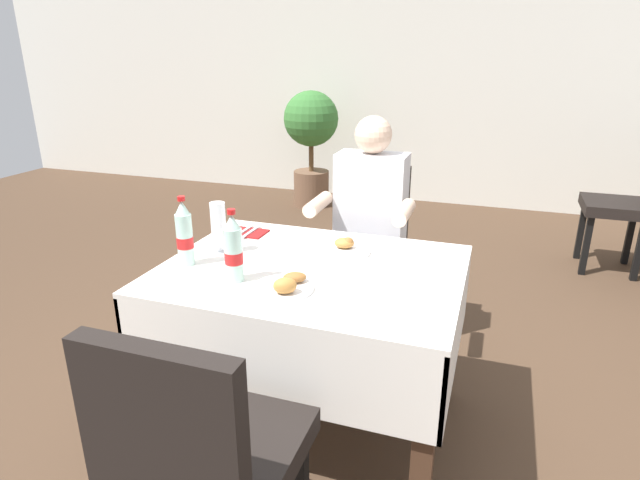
{
  "coord_description": "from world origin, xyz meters",
  "views": [
    {
      "loc": [
        0.6,
        -1.74,
        1.56
      ],
      "look_at": [
        -0.06,
        0.16,
        0.84
      ],
      "focal_mm": 29.42,
      "sensor_mm": 36.0,
      "label": 1
    }
  ],
  "objects_px": {
    "main_dining_table": "(312,305)",
    "napkin_cutlery_set": "(248,232)",
    "chair_near_camera_side": "(204,454)",
    "cola_bottle_secondary": "(185,235)",
    "seated_diner_far": "(368,224)",
    "plate_far_diner": "(344,248)",
    "potted_plant_corner": "(311,135)",
    "cola_bottle_primary": "(233,250)",
    "plate_near_camera": "(286,285)",
    "background_chair_left": "(631,199)",
    "beer_glass_left": "(219,227)",
    "chair_far_diner_seat": "(364,244)"
  },
  "relations": [
    {
      "from": "chair_far_diner_seat",
      "to": "chair_near_camera_side",
      "type": "distance_m",
      "value": 1.7
    },
    {
      "from": "cola_bottle_primary",
      "to": "plate_near_camera",
      "type": "bearing_deg",
      "value": -5.63
    },
    {
      "from": "beer_glass_left",
      "to": "napkin_cutlery_set",
      "type": "height_order",
      "value": "beer_glass_left"
    },
    {
      "from": "main_dining_table",
      "to": "seated_diner_far",
      "type": "relative_size",
      "value": 0.93
    },
    {
      "from": "plate_near_camera",
      "to": "potted_plant_corner",
      "type": "xyz_separation_m",
      "value": [
        -1.19,
        3.55,
        -0.03
      ]
    },
    {
      "from": "chair_far_diner_seat",
      "to": "cola_bottle_secondary",
      "type": "height_order",
      "value": "cola_bottle_secondary"
    },
    {
      "from": "plate_near_camera",
      "to": "beer_glass_left",
      "type": "height_order",
      "value": "beer_glass_left"
    },
    {
      "from": "chair_near_camera_side",
      "to": "cola_bottle_secondary",
      "type": "xyz_separation_m",
      "value": [
        -0.48,
        0.71,
        0.32
      ]
    },
    {
      "from": "chair_near_camera_side",
      "to": "background_chair_left",
      "type": "height_order",
      "value": "same"
    },
    {
      "from": "main_dining_table",
      "to": "chair_far_diner_seat",
      "type": "relative_size",
      "value": 1.21
    },
    {
      "from": "seated_diner_far",
      "to": "potted_plant_corner",
      "type": "bearing_deg",
      "value": 115.84
    },
    {
      "from": "main_dining_table",
      "to": "beer_glass_left",
      "type": "relative_size",
      "value": 5.33
    },
    {
      "from": "chair_near_camera_side",
      "to": "cola_bottle_secondary",
      "type": "relative_size",
      "value": 3.45
    },
    {
      "from": "plate_near_camera",
      "to": "cola_bottle_primary",
      "type": "distance_m",
      "value": 0.24
    },
    {
      "from": "background_chair_left",
      "to": "beer_glass_left",
      "type": "bearing_deg",
      "value": -130.47
    },
    {
      "from": "cola_bottle_secondary",
      "to": "plate_far_diner",
      "type": "bearing_deg",
      "value": 31.11
    },
    {
      "from": "chair_far_diner_seat",
      "to": "background_chair_left",
      "type": "xyz_separation_m",
      "value": [
        1.59,
        1.53,
        0.0
      ]
    },
    {
      "from": "plate_near_camera",
      "to": "cola_bottle_secondary",
      "type": "distance_m",
      "value": 0.49
    },
    {
      "from": "cola_bottle_secondary",
      "to": "background_chair_left",
      "type": "height_order",
      "value": "cola_bottle_secondary"
    },
    {
      "from": "seated_diner_far",
      "to": "napkin_cutlery_set",
      "type": "height_order",
      "value": "seated_diner_far"
    },
    {
      "from": "plate_far_diner",
      "to": "napkin_cutlery_set",
      "type": "xyz_separation_m",
      "value": [
        -0.5,
        0.08,
        -0.01
      ]
    },
    {
      "from": "chair_near_camera_side",
      "to": "potted_plant_corner",
      "type": "bearing_deg",
      "value": 106.12
    },
    {
      "from": "plate_far_diner",
      "to": "background_chair_left",
      "type": "xyz_separation_m",
      "value": [
        1.52,
        2.18,
        -0.22
      ]
    },
    {
      "from": "cola_bottle_primary",
      "to": "cola_bottle_secondary",
      "type": "relative_size",
      "value": 0.98
    },
    {
      "from": "main_dining_table",
      "to": "napkin_cutlery_set",
      "type": "xyz_separation_m",
      "value": [
        -0.42,
        0.29,
        0.17
      ]
    },
    {
      "from": "main_dining_table",
      "to": "background_chair_left",
      "type": "relative_size",
      "value": 1.21
    },
    {
      "from": "main_dining_table",
      "to": "potted_plant_corner",
      "type": "bearing_deg",
      "value": 109.94
    },
    {
      "from": "beer_glass_left",
      "to": "background_chair_left",
      "type": "xyz_separation_m",
      "value": [
        2.01,
        2.36,
        -0.31
      ]
    },
    {
      "from": "plate_near_camera",
      "to": "napkin_cutlery_set",
      "type": "xyz_separation_m",
      "value": [
        -0.41,
        0.52,
        -0.01
      ]
    },
    {
      "from": "chair_far_diner_seat",
      "to": "background_chair_left",
      "type": "distance_m",
      "value": 2.21
    },
    {
      "from": "seated_diner_far",
      "to": "background_chair_left",
      "type": "xyz_separation_m",
      "value": [
        1.55,
        1.64,
        -0.16
      ]
    },
    {
      "from": "main_dining_table",
      "to": "cola_bottle_secondary",
      "type": "xyz_separation_m",
      "value": [
        -0.48,
        -0.13,
        0.29
      ]
    },
    {
      "from": "cola_bottle_secondary",
      "to": "background_chair_left",
      "type": "distance_m",
      "value": 3.28
    },
    {
      "from": "main_dining_table",
      "to": "plate_near_camera",
      "type": "bearing_deg",
      "value": -93.54
    },
    {
      "from": "chair_far_diner_seat",
      "to": "beer_glass_left",
      "type": "relative_size",
      "value": 4.41
    },
    {
      "from": "seated_diner_far",
      "to": "beer_glass_left",
      "type": "relative_size",
      "value": 5.73
    },
    {
      "from": "cola_bottle_secondary",
      "to": "chair_far_diner_seat",
      "type": "bearing_deg",
      "value": 63.71
    },
    {
      "from": "cola_bottle_primary",
      "to": "napkin_cutlery_set",
      "type": "bearing_deg",
      "value": 111.39
    },
    {
      "from": "beer_glass_left",
      "to": "cola_bottle_primary",
      "type": "relative_size",
      "value": 0.79
    },
    {
      "from": "chair_near_camera_side",
      "to": "cola_bottle_primary",
      "type": "height_order",
      "value": "cola_bottle_primary"
    },
    {
      "from": "cola_bottle_secondary",
      "to": "napkin_cutlery_set",
      "type": "distance_m",
      "value": 0.44
    },
    {
      "from": "chair_near_camera_side",
      "to": "seated_diner_far",
      "type": "height_order",
      "value": "seated_diner_far"
    },
    {
      "from": "plate_far_diner",
      "to": "potted_plant_corner",
      "type": "height_order",
      "value": "potted_plant_corner"
    },
    {
      "from": "chair_far_diner_seat",
      "to": "background_chair_left",
      "type": "relative_size",
      "value": 1.0
    },
    {
      "from": "potted_plant_corner",
      "to": "plate_near_camera",
      "type": "bearing_deg",
      "value": -71.48
    },
    {
      "from": "main_dining_table",
      "to": "napkin_cutlery_set",
      "type": "height_order",
      "value": "napkin_cutlery_set"
    },
    {
      "from": "main_dining_table",
      "to": "cola_bottle_secondary",
      "type": "height_order",
      "value": "cola_bottle_secondary"
    },
    {
      "from": "beer_glass_left",
      "to": "chair_far_diner_seat",
      "type": "bearing_deg",
      "value": 62.94
    },
    {
      "from": "chair_far_diner_seat",
      "to": "cola_bottle_primary",
      "type": "distance_m",
      "value": 1.13
    },
    {
      "from": "main_dining_table",
      "to": "plate_near_camera",
      "type": "xyz_separation_m",
      "value": [
        -0.01,
        -0.23,
        0.19
      ]
    }
  ]
}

